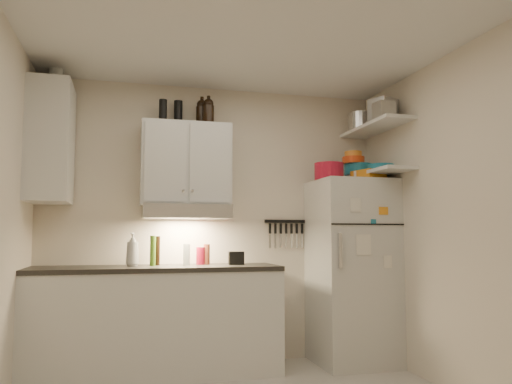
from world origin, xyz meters
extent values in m
cube|color=silver|center=(0.00, 0.00, 2.61)|extent=(3.20, 3.00, 0.02)
cube|color=beige|center=(0.00, 1.51, 1.30)|extent=(3.20, 0.02, 2.60)
cube|color=beige|center=(1.61, 0.00, 1.30)|extent=(0.02, 3.00, 2.60)
cube|color=silver|center=(-0.55, 1.20, 0.44)|extent=(2.10, 0.60, 0.88)
cube|color=#292723|center=(-0.55, 1.20, 0.90)|extent=(2.10, 0.62, 0.04)
cube|color=silver|center=(-0.30, 1.33, 1.83)|extent=(0.80, 0.33, 0.75)
cube|color=silver|center=(-1.44, 1.20, 1.95)|extent=(0.33, 0.55, 1.00)
cube|color=silver|center=(-0.30, 1.27, 1.39)|extent=(0.76, 0.46, 0.12)
cube|color=silver|center=(1.25, 1.16, 0.85)|extent=(0.70, 0.68, 1.70)
cube|color=silver|center=(1.45, 1.02, 2.20)|extent=(0.30, 0.95, 0.03)
cube|color=silver|center=(1.45, 1.02, 1.76)|extent=(0.30, 0.95, 0.03)
cube|color=black|center=(0.70, 1.49, 1.32)|extent=(0.42, 0.02, 0.03)
cylinder|color=#A4132A|center=(1.02, 1.14, 1.78)|extent=(0.28, 0.28, 0.16)
cube|color=orange|center=(1.38, 1.05, 1.74)|extent=(0.28, 0.31, 0.09)
cylinder|color=silver|center=(1.28, 1.09, 1.74)|extent=(0.05, 0.05, 0.09)
cylinder|color=silver|center=(1.42, 1.26, 2.30)|extent=(0.29, 0.29, 0.18)
cube|color=#AAAAAD|center=(1.45, 0.87, 2.32)|extent=(0.27, 0.26, 0.21)
cube|color=#AAAAAD|center=(1.40, 0.76, 2.29)|extent=(0.16, 0.16, 0.16)
cylinder|color=#196F8E|center=(1.39, 1.28, 1.83)|extent=(0.27, 0.27, 0.11)
cylinder|color=#DA4114|center=(1.33, 1.26, 1.92)|extent=(0.22, 0.22, 0.07)
cylinder|color=orange|center=(1.33, 1.26, 1.98)|extent=(0.17, 0.17, 0.05)
cylinder|color=#196F8E|center=(1.45, 0.94, 1.81)|extent=(0.31, 0.31, 0.06)
cylinder|color=black|center=(-0.37, 1.40, 2.32)|extent=(0.10, 0.10, 0.23)
cylinder|color=black|center=(-0.51, 1.31, 2.30)|extent=(0.08, 0.08, 0.21)
cylinder|color=silver|center=(-1.42, 1.27, 2.53)|extent=(0.14, 0.14, 0.16)
imported|color=silver|center=(-0.76, 1.22, 1.08)|extent=(0.16, 0.16, 0.32)
cylinder|color=brown|center=(-0.10, 1.32, 1.01)|extent=(0.07, 0.07, 0.18)
cylinder|color=#416B1A|center=(-0.59, 1.23, 1.05)|extent=(0.06, 0.06, 0.26)
cylinder|color=black|center=(-0.55, 1.30, 1.05)|extent=(0.06, 0.06, 0.26)
cylinder|color=silver|center=(-0.29, 1.27, 1.01)|extent=(0.06, 0.06, 0.19)
cylinder|color=#A4132A|center=(-0.16, 1.32, 1.00)|extent=(0.09, 0.09, 0.16)
cube|color=black|center=(0.15, 1.23, 0.98)|extent=(0.14, 0.11, 0.12)
camera|label=1|loc=(-0.81, -3.18, 1.18)|focal=35.00mm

